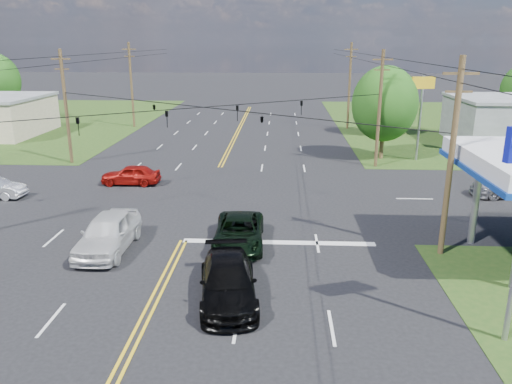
# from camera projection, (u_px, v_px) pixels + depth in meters

# --- Properties ---
(ground) EXTENTS (280.00, 280.00, 0.00)m
(ground) POSITION_uv_depth(u_px,v_px,m) (206.00, 196.00, 33.90)
(ground) COLOR black
(ground) RESTS_ON ground
(stop_bar) EXTENTS (10.00, 0.50, 0.02)m
(stop_bar) POSITION_uv_depth(u_px,v_px,m) (279.00, 243.00, 26.01)
(stop_bar) COLOR silver
(stop_bar) RESTS_ON ground
(pole_se) EXTENTS (1.60, 0.28, 9.50)m
(pole_se) POSITION_uv_depth(u_px,v_px,m) (451.00, 157.00, 23.24)
(pole_se) COLOR #49361F
(pole_se) RESTS_ON ground
(pole_nw) EXTENTS (1.60, 0.28, 9.50)m
(pole_nw) POSITION_uv_depth(u_px,v_px,m) (66.00, 106.00, 41.71)
(pole_nw) COLOR #49361F
(pole_nw) RESTS_ON ground
(pole_ne) EXTENTS (1.60, 0.28, 9.50)m
(pole_ne) POSITION_uv_depth(u_px,v_px,m) (379.00, 108.00, 40.45)
(pole_ne) COLOR #49361F
(pole_ne) RESTS_ON ground
(pole_left_far) EXTENTS (1.60, 0.28, 10.00)m
(pole_left_far) POSITION_uv_depth(u_px,v_px,m) (131.00, 84.00, 59.80)
(pole_left_far) COLOR #49361F
(pole_left_far) RESTS_ON ground
(pole_right_far) EXTENTS (1.60, 0.28, 10.00)m
(pole_right_far) POSITION_uv_depth(u_px,v_px,m) (349.00, 85.00, 58.54)
(pole_right_far) COLOR #49361F
(pole_right_far) RESTS_ON ground
(span_wire_signals) EXTENTS (26.00, 18.00, 1.13)m
(span_wire_signals) POSITION_uv_depth(u_px,v_px,m) (203.00, 107.00, 32.16)
(span_wire_signals) COLOR black
(span_wire_signals) RESTS_ON ground
(power_lines) EXTENTS (26.04, 100.00, 0.64)m
(power_lines) POSITION_uv_depth(u_px,v_px,m) (197.00, 67.00, 29.50)
(power_lines) COLOR black
(power_lines) RESTS_ON ground
(tree_right_a) EXTENTS (5.70, 5.70, 8.18)m
(tree_right_a) POSITION_uv_depth(u_px,v_px,m) (385.00, 104.00, 43.28)
(tree_right_a) COLOR #49361F
(tree_right_a) RESTS_ON ground
(tree_right_b) EXTENTS (4.94, 4.94, 7.09)m
(tree_right_b) POSITION_uv_depth(u_px,v_px,m) (386.00, 97.00, 54.82)
(tree_right_b) COLOR #49361F
(tree_right_b) RESTS_ON ground
(pickup_dkgreen) EXTENTS (2.60, 5.40, 1.48)m
(pickup_dkgreen) POSITION_uv_depth(u_px,v_px,m) (239.00, 232.00, 25.41)
(pickup_dkgreen) COLOR black
(pickup_dkgreen) RESTS_ON ground
(suv_black) EXTENTS (2.95, 5.75, 1.60)m
(suv_black) POSITION_uv_depth(u_px,v_px,m) (228.00, 282.00, 20.06)
(suv_black) COLOR black
(suv_black) RESTS_ON ground
(pickup_white) EXTENTS (2.26, 5.49, 1.86)m
(pickup_white) POSITION_uv_depth(u_px,v_px,m) (108.00, 233.00, 24.82)
(pickup_white) COLOR silver
(pickup_white) RESTS_ON ground
(sedan_red) EXTENTS (4.26, 1.73, 1.45)m
(sedan_red) POSITION_uv_depth(u_px,v_px,m) (131.00, 175.00, 36.45)
(sedan_red) COLOR #970F0A
(sedan_red) RESTS_ON ground
(polesign_ne) EXTENTS (2.03, 0.60, 7.32)m
(polesign_ne) POSITION_uv_depth(u_px,v_px,m) (422.00, 96.00, 42.46)
(polesign_ne) COLOR #A5A5AA
(polesign_ne) RESTS_ON ground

